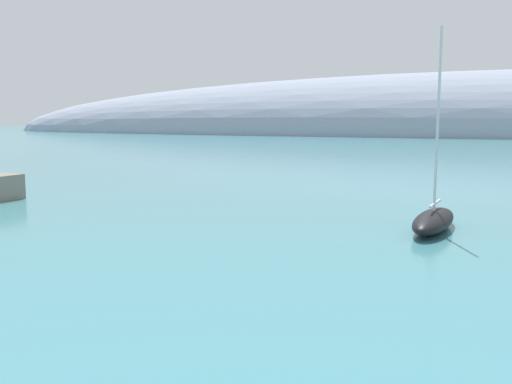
{
  "coord_description": "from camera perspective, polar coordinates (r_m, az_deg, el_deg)",
  "views": [
    {
      "loc": [
        14.38,
        -1.65,
        5.84
      ],
      "look_at": [
        3.04,
        26.12,
        1.82
      ],
      "focal_mm": 39.27,
      "sensor_mm": 36.0,
      "label": 1
    }
  ],
  "objects": [
    {
      "name": "sailboat_black_mid_mooring",
      "position": [
        30.31,
        17.64,
        -2.67
      ],
      "size": [
        2.35,
        6.61,
        10.32
      ],
      "rotation": [
        0.0,
        0.0,
        4.61
      ],
      "color": "black",
      "rests_on": "water"
    }
  ]
}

